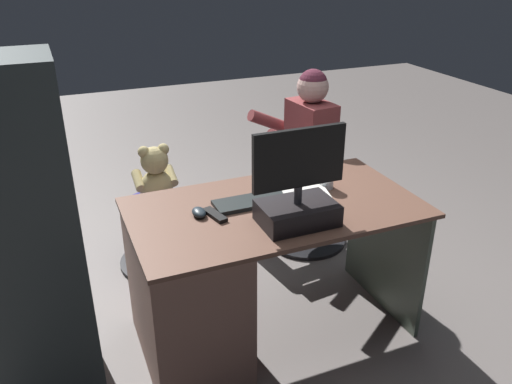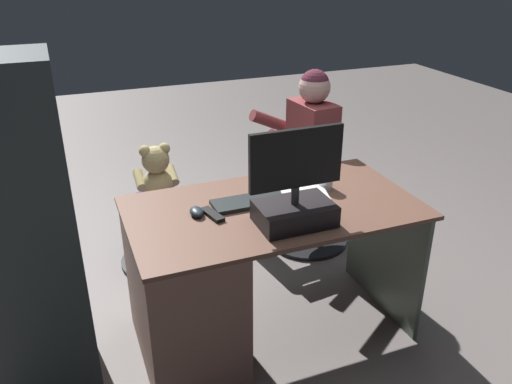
# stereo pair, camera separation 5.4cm
# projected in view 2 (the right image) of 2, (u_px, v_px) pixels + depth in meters

# --- Properties ---
(ground_plane) EXTENTS (10.00, 10.00, 0.00)m
(ground_plane) POSITION_uv_depth(u_px,v_px,m) (243.00, 284.00, 3.15)
(ground_plane) COLOR #68615E
(desk) EXTENTS (1.37, 0.75, 0.74)m
(desk) POSITION_uv_depth(u_px,v_px,m) (202.00, 283.00, 2.49)
(desk) COLOR brown
(desk) RESTS_ON ground_plane
(monitor) EXTENTS (0.42, 0.23, 0.44)m
(monitor) POSITION_uv_depth(u_px,v_px,m) (295.00, 198.00, 2.26)
(monitor) COLOR black
(monitor) RESTS_ON desk
(keyboard) EXTENTS (0.42, 0.14, 0.02)m
(keyboard) POSITION_uv_depth(u_px,v_px,m) (255.00, 201.00, 2.49)
(keyboard) COLOR black
(keyboard) RESTS_ON desk
(computer_mouse) EXTENTS (0.06, 0.10, 0.04)m
(computer_mouse) POSITION_uv_depth(u_px,v_px,m) (197.00, 212.00, 2.37)
(computer_mouse) COLOR #1F2930
(computer_mouse) RESTS_ON desk
(cup) EXTENTS (0.08, 0.08, 0.11)m
(cup) POSITION_uv_depth(u_px,v_px,m) (325.00, 179.00, 2.62)
(cup) COLOR white
(cup) RESTS_ON desk
(tv_remote) EXTENTS (0.08, 0.16, 0.02)m
(tv_remote) POSITION_uv_depth(u_px,v_px,m) (212.00, 214.00, 2.36)
(tv_remote) COLOR black
(tv_remote) RESTS_ON desk
(notebook_binder) EXTENTS (0.28, 0.34, 0.02)m
(notebook_binder) POSITION_uv_depth(u_px,v_px,m) (304.00, 194.00, 2.54)
(notebook_binder) COLOR beige
(notebook_binder) RESTS_ON desk
(office_chair_teddy) EXTENTS (0.54, 0.54, 0.43)m
(office_chair_teddy) POSITION_uv_depth(u_px,v_px,m) (162.00, 229.00, 3.28)
(office_chair_teddy) COLOR black
(office_chair_teddy) RESTS_ON ground_plane
(teddy_bear) EXTENTS (0.26, 0.26, 0.37)m
(teddy_bear) POSITION_uv_depth(u_px,v_px,m) (157.00, 175.00, 3.14)
(teddy_bear) COLOR tan
(teddy_bear) RESTS_ON office_chair_teddy
(visitor_chair) EXTENTS (0.54, 0.54, 0.43)m
(visitor_chair) POSITION_uv_depth(u_px,v_px,m) (309.00, 210.00, 3.51)
(visitor_chair) COLOR black
(visitor_chair) RESTS_ON ground_plane
(person) EXTENTS (0.55, 0.52, 1.18)m
(person) POSITION_uv_depth(u_px,v_px,m) (300.00, 148.00, 3.30)
(person) COLOR brown
(person) RESTS_ON ground_plane
(equipment_rack) EXTENTS (0.44, 0.36, 1.51)m
(equipment_rack) POSITION_uv_depth(u_px,v_px,m) (22.00, 245.00, 2.10)
(equipment_rack) COLOR #2A3232
(equipment_rack) RESTS_ON ground_plane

